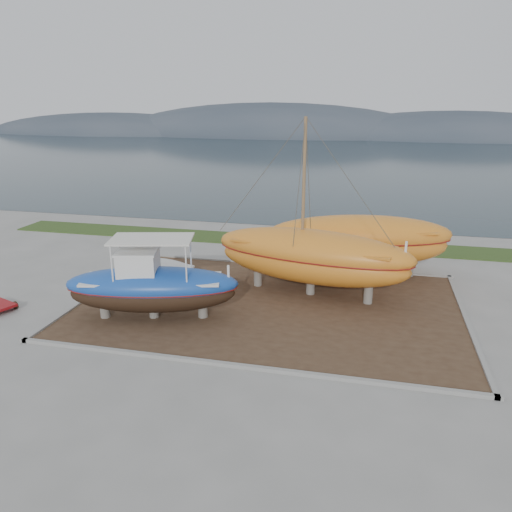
% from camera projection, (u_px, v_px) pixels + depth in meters
% --- Properties ---
extents(ground, '(140.00, 140.00, 0.00)m').
position_uv_depth(ground, '(250.00, 342.00, 20.71)').
color(ground, gray).
rests_on(ground, ground).
extents(dirt_patch, '(18.00, 12.00, 0.06)m').
position_uv_depth(dirt_patch, '(269.00, 305.00, 24.42)').
color(dirt_patch, '#422D1E').
rests_on(dirt_patch, ground).
extents(curb_frame, '(18.60, 12.60, 0.15)m').
position_uv_depth(curb_frame, '(269.00, 304.00, 24.41)').
color(curb_frame, gray).
rests_on(curb_frame, ground).
extents(grass_strip, '(44.00, 3.00, 0.08)m').
position_uv_depth(grass_strip, '(302.00, 242.00, 35.10)').
color(grass_strip, '#284219').
rests_on(grass_strip, ground).
extents(sea, '(260.00, 100.00, 0.04)m').
position_uv_depth(sea, '(347.00, 158.00, 85.74)').
color(sea, '#192B33').
rests_on(sea, ground).
extents(mountain_ridge, '(200.00, 36.00, 20.00)m').
position_uv_depth(mountain_ridge, '(359.00, 137.00, 136.82)').
color(mountain_ridge, '#333D49').
rests_on(mountain_ridge, ground).
extents(blue_caique, '(8.15, 4.19, 3.76)m').
position_uv_depth(blue_caique, '(152.00, 279.00, 22.43)').
color(blue_caique, '#1B4BAB').
rests_on(blue_caique, dirt_patch).
extents(white_dinghy, '(4.08, 2.54, 1.15)m').
position_uv_depth(white_dinghy, '(167.00, 271.00, 27.41)').
color(white_dinghy, white).
rests_on(white_dinghy, dirt_patch).
extents(orange_sailboat, '(10.67, 4.97, 8.83)m').
position_uv_depth(orange_sailboat, '(313.00, 210.00, 24.44)').
color(orange_sailboat, orange).
rests_on(orange_sailboat, dirt_patch).
extents(orange_bare_hull, '(10.71, 5.06, 3.38)m').
position_uv_depth(orange_bare_hull, '(358.00, 247.00, 27.97)').
color(orange_bare_hull, orange).
rests_on(orange_bare_hull, dirt_patch).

